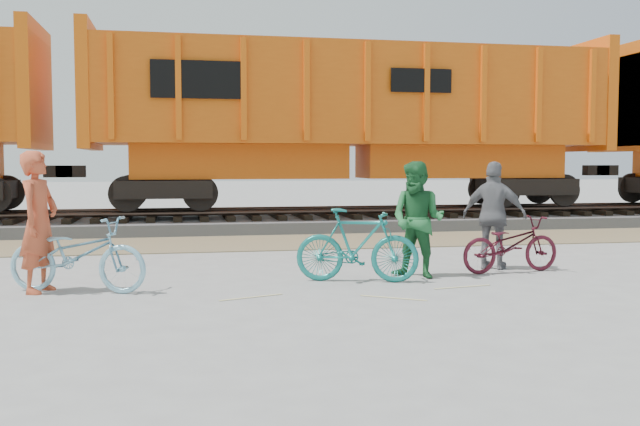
% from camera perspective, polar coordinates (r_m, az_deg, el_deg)
% --- Properties ---
extents(ground, '(120.00, 120.00, 0.00)m').
position_cam_1_polar(ground, '(10.29, -0.38, -5.77)').
color(ground, '#9E9E99').
rests_on(ground, ground).
extents(gravel_strip, '(120.00, 3.00, 0.02)m').
position_cam_1_polar(gravel_strip, '(15.67, -4.16, -2.37)').
color(gravel_strip, '#897255').
rests_on(gravel_strip, ground).
extents(ballast_bed, '(120.00, 4.00, 0.30)m').
position_cam_1_polar(ballast_bed, '(19.12, -5.45, -0.80)').
color(ballast_bed, slate).
rests_on(ballast_bed, ground).
extents(track, '(120.00, 2.60, 0.24)m').
position_cam_1_polar(track, '(19.10, -5.45, 0.16)').
color(track, black).
rests_on(track, ballast_bed).
extents(hopper_car_center, '(14.00, 3.13, 4.65)m').
position_cam_1_polar(hopper_car_center, '(19.56, 2.63, 7.69)').
color(hopper_car_center, black).
rests_on(hopper_car_center, track).
extents(bicycle_blue, '(2.07, 1.30, 1.03)m').
position_cam_1_polar(bicycle_blue, '(10.19, -18.84, -3.16)').
color(bicycle_blue, '#85C2DA').
rests_on(bicycle_blue, ground).
extents(bicycle_teal, '(1.87, 1.05, 1.09)m').
position_cam_1_polar(bicycle_teal, '(10.48, 2.99, -2.60)').
color(bicycle_teal, '#16766F').
rests_on(bicycle_teal, ground).
extents(bicycle_maroon, '(1.78, 0.82, 0.90)m').
position_cam_1_polar(bicycle_maroon, '(11.78, 15.00, -2.44)').
color(bicycle_maroon, '#48121E').
rests_on(bicycle_maroon, ground).
extents(person_solo, '(0.66, 0.81, 1.92)m').
position_cam_1_polar(person_solo, '(10.32, -21.58, -0.66)').
color(person_solo, '#C04C2B').
rests_on(person_solo, ground).
extents(person_man, '(1.09, 1.08, 1.78)m').
position_cam_1_polar(person_man, '(10.92, 7.83, -0.54)').
color(person_man, '#226633').
rests_on(person_man, ground).
extents(person_woman, '(1.09, 0.98, 1.78)m').
position_cam_1_polar(person_woman, '(12.06, 13.77, -0.19)').
color(person_woman, slate).
rests_on(person_woman, ground).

